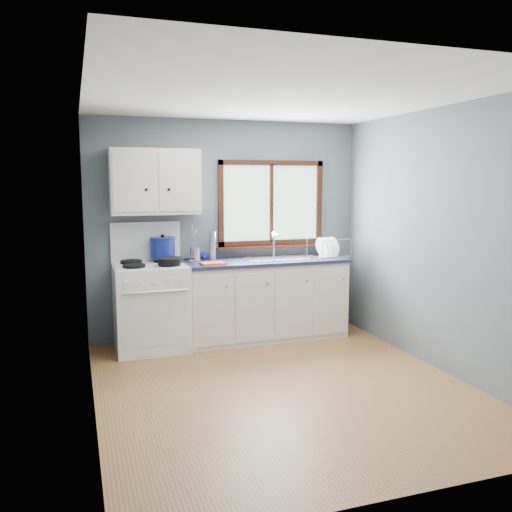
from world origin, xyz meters
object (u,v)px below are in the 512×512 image
object	(u,v)px
sink	(279,264)
thermos	(213,246)
gas_range	(151,304)
dish_rack	(328,251)
base_cabinets	(265,303)
stockpot	(163,248)
skillet	(171,260)
utensil_crock	(195,254)

from	to	relation	value
sink	thermos	xyz separation A→B (m)	(-0.75, 0.17, 0.22)
sink	gas_range	bearing A→B (deg)	-179.29
thermos	dish_rack	world-z (taller)	thermos
gas_range	base_cabinets	xyz separation A→B (m)	(1.31, 0.02, -0.08)
gas_range	stockpot	bearing A→B (deg)	43.87
sink	stockpot	bearing A→B (deg)	173.89
thermos	base_cabinets	bearing A→B (deg)	-16.11
skillet	stockpot	size ratio (longest dim) A/B	1.12
base_cabinets	stockpot	world-z (taller)	stockpot
sink	stockpot	distance (m)	1.35
skillet	stockpot	bearing A→B (deg)	88.85
gas_range	sink	xyz separation A→B (m)	(1.49, 0.02, 0.37)
skillet	thermos	bearing A→B (deg)	24.14
base_cabinets	sink	xyz separation A→B (m)	(0.18, -0.00, 0.45)
sink	thermos	distance (m)	0.80
gas_range	thermos	distance (m)	0.96
base_cabinets	utensil_crock	bearing A→B (deg)	172.49
sink	utensil_crock	world-z (taller)	utensil_crock
gas_range	utensil_crock	xyz separation A→B (m)	(0.51, 0.12, 0.51)
base_cabinets	skillet	world-z (taller)	skillet
base_cabinets	dish_rack	distance (m)	0.99
sink	dish_rack	size ratio (longest dim) A/B	1.68
stockpot	dish_rack	distance (m)	1.95
thermos	stockpot	bearing A→B (deg)	-177.59
utensil_crock	thermos	xyz separation A→B (m)	(0.22, 0.06, 0.08)
sink	utensil_crock	distance (m)	0.99
stockpot	utensil_crock	bearing A→B (deg)	-5.98
base_cabinets	sink	distance (m)	0.48
stockpot	base_cabinets	bearing A→B (deg)	-7.04
skillet	thermos	size ratio (longest dim) A/B	1.27
utensil_crock	thermos	distance (m)	0.24
gas_range	skillet	xyz separation A→B (m)	(0.20, -0.15, 0.49)
skillet	dish_rack	xyz separation A→B (m)	(1.91, 0.18, -0.01)
sink	skillet	xyz separation A→B (m)	(-1.28, -0.17, 0.13)
base_cabinets	stockpot	bearing A→B (deg)	172.96
stockpot	skillet	bearing A→B (deg)	-83.50
gas_range	base_cabinets	distance (m)	1.31
gas_range	utensil_crock	bearing A→B (deg)	13.52
utensil_crock	dish_rack	bearing A→B (deg)	-3.25
base_cabinets	dish_rack	xyz separation A→B (m)	(0.81, 0.01, 0.57)
gas_range	dish_rack	xyz separation A→B (m)	(2.11, 0.03, 0.49)
utensil_crock	thermos	world-z (taller)	utensil_crock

